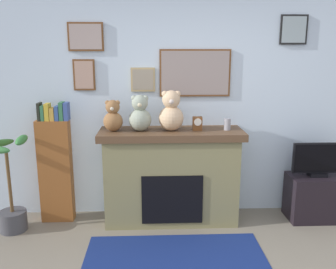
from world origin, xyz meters
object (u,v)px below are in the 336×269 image
(tv_stand, at_px, (315,197))
(candle_jar, at_px, (227,124))
(mantel_clock, at_px, (197,124))
(potted_plant, at_px, (11,198))
(fireplace, at_px, (171,175))
(bookshelf, at_px, (56,166))
(teddy_bear_brown, at_px, (171,113))
(television, at_px, (319,160))
(teddy_bear_grey, at_px, (113,117))
(teddy_bear_tan, at_px, (140,115))

(tv_stand, height_order, candle_jar, candle_jar)
(mantel_clock, bearing_deg, potted_plant, -175.15)
(fireplace, distance_m, bookshelf, 1.33)
(mantel_clock, bearing_deg, teddy_bear_brown, 179.85)
(television, bearing_deg, potted_plant, -177.56)
(tv_stand, xyz_separation_m, teddy_bear_grey, (-2.35, 0.03, 0.98))
(tv_stand, distance_m, teddy_bear_grey, 2.54)
(potted_plant, relative_size, teddy_bear_grey, 3.09)
(candle_jar, bearing_deg, television, -1.49)
(bookshelf, bearing_deg, teddy_bear_tan, -4.31)
(tv_stand, bearing_deg, potted_plant, -177.53)
(bookshelf, bearing_deg, television, -1.92)
(mantel_clock, bearing_deg, tv_stand, -1.02)
(fireplace, height_order, teddy_bear_tan, teddy_bear_tan)
(bookshelf, relative_size, teddy_bear_tan, 3.49)
(bookshelf, height_order, tv_stand, bookshelf)
(bookshelf, height_order, teddy_bear_tan, teddy_bear_tan)
(potted_plant, height_order, candle_jar, candle_jar)
(mantel_clock, distance_m, teddy_bear_tan, 0.65)
(bookshelf, xyz_separation_m, tv_stand, (3.03, -0.10, -0.40))
(teddy_bear_grey, bearing_deg, teddy_bear_tan, -0.01)
(tv_stand, relative_size, teddy_bear_tan, 1.58)
(mantel_clock, bearing_deg, teddy_bear_grey, 179.94)
(television, bearing_deg, teddy_bear_grey, 179.33)
(tv_stand, height_order, television, television)
(television, xyz_separation_m, teddy_bear_brown, (-1.70, 0.03, 0.56))
(teddy_bear_tan, bearing_deg, bookshelf, 175.69)
(fireplace, relative_size, bookshelf, 1.15)
(television, distance_m, mantel_clock, 1.48)
(television, bearing_deg, mantel_clock, 178.92)
(teddy_bear_grey, relative_size, teddy_bear_tan, 0.86)
(potted_plant, bearing_deg, teddy_bear_grey, 8.88)
(fireplace, xyz_separation_m, tv_stand, (1.70, -0.04, -0.28))
(tv_stand, relative_size, teddy_bear_grey, 1.83)
(potted_plant, relative_size, mantel_clock, 7.02)
(potted_plant, height_order, teddy_bear_brown, teddy_bear_brown)
(television, distance_m, teddy_bear_tan, 2.12)
(candle_jar, height_order, teddy_bear_tan, teddy_bear_tan)
(television, distance_m, candle_jar, 1.15)
(teddy_bear_brown, bearing_deg, teddy_bear_tan, 179.99)
(teddy_bear_brown, bearing_deg, fireplace, 83.85)
(candle_jar, distance_m, teddy_bear_tan, 0.98)
(bookshelf, xyz_separation_m, teddy_bear_tan, (0.98, -0.07, 0.60))
(bookshelf, relative_size, potted_plant, 1.31)
(candle_jar, distance_m, teddy_bear_brown, 0.65)
(mantel_clock, relative_size, teddy_bear_tan, 0.38)
(tv_stand, relative_size, candle_jar, 4.84)
(fireplace, xyz_separation_m, teddy_bear_grey, (-0.64, -0.02, 0.69))
(candle_jar, relative_size, teddy_bear_tan, 0.33)
(potted_plant, relative_size, teddy_bear_brown, 2.39)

